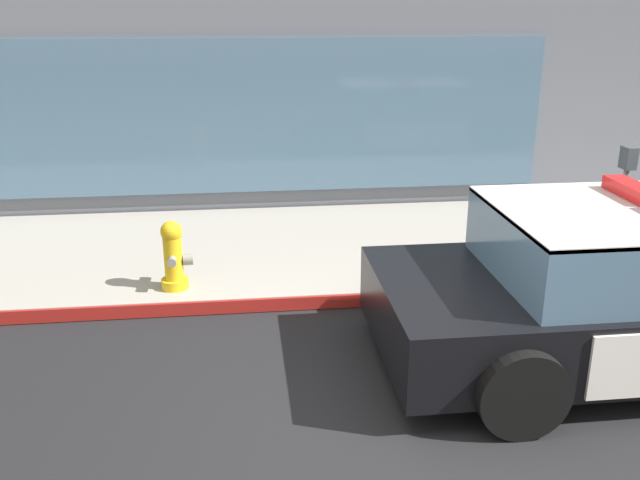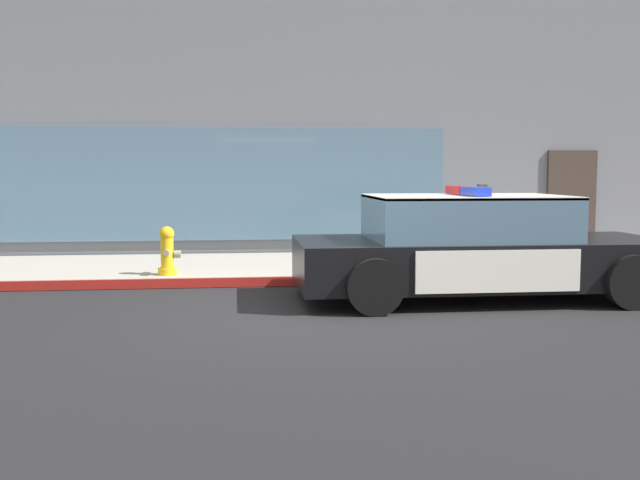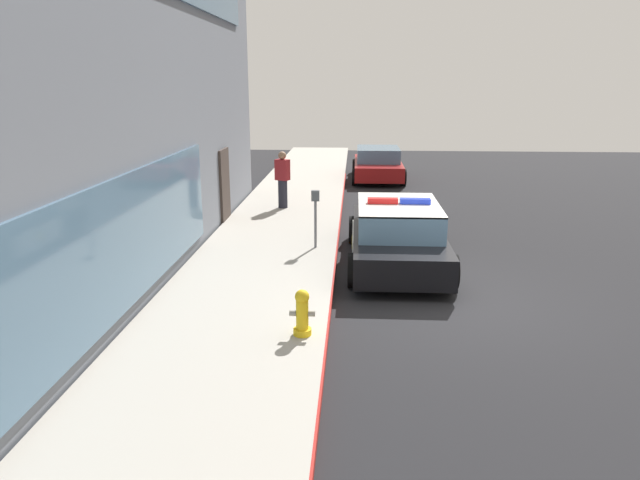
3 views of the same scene
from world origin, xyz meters
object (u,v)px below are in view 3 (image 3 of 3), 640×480
object	(u,v)px
pedestrian_on_sidewalk	(283,180)
fire_hydrant	(302,313)
car_down_street	(378,164)
police_cruiser	(397,234)
parking_meter	(315,208)

from	to	relation	value
pedestrian_on_sidewalk	fire_hydrant	bearing A→B (deg)	-146.11
car_down_street	pedestrian_on_sidewalk	xyz separation A→B (m)	(-6.40, 3.10, 0.38)
car_down_street	pedestrian_on_sidewalk	world-z (taller)	pedestrian_on_sidewalk
police_cruiser	car_down_street	size ratio (longest dim) A/B	1.10
police_cruiser	parking_meter	world-z (taller)	police_cruiser
pedestrian_on_sidewalk	parking_meter	distance (m)	4.53
pedestrian_on_sidewalk	parking_meter	world-z (taller)	pedestrian_on_sidewalk
fire_hydrant	pedestrian_on_sidewalk	distance (m)	9.33
parking_meter	fire_hydrant	bearing A→B (deg)	-178.54
police_cruiser	parking_meter	xyz separation A→B (m)	(0.69, 1.83, 0.40)
parking_meter	pedestrian_on_sidewalk	bearing A→B (deg)	16.47
pedestrian_on_sidewalk	parking_meter	xyz separation A→B (m)	(-4.34, -1.28, 0.07)
fire_hydrant	pedestrian_on_sidewalk	size ratio (longest dim) A/B	0.42
car_down_street	pedestrian_on_sidewalk	distance (m)	7.12
police_cruiser	fire_hydrant	bearing A→B (deg)	157.53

